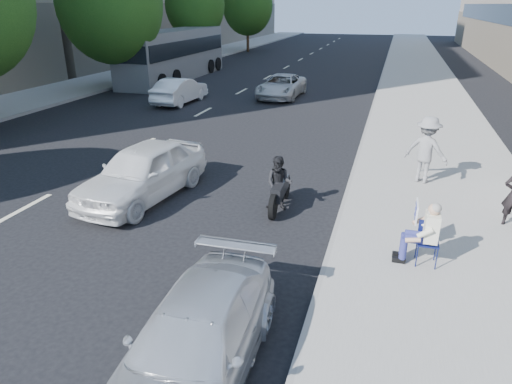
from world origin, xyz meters
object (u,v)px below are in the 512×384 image
(seated_protester, at_px, (424,229))
(parked_sedan, at_px, (195,342))
(motorcycle, at_px, (279,186))
(bus, at_px, (174,55))
(white_sedan_near, at_px, (143,172))
(jogger, at_px, (426,150))
(white_sedan_mid, at_px, (180,90))
(white_sedan_far, at_px, (282,86))

(seated_protester, distance_m, parked_sedan, 5.01)
(motorcycle, distance_m, bus, 23.22)
(white_sedan_near, height_order, motorcycle, white_sedan_near)
(parked_sedan, relative_size, bus, 0.34)
(seated_protester, bearing_deg, jogger, 87.38)
(parked_sedan, relative_size, motorcycle, 2.00)
(white_sedan_mid, distance_m, bus, 8.82)
(jogger, xyz_separation_m, motorcycle, (-3.60, -2.72, -0.47))
(white_sedan_far, bearing_deg, parked_sedan, -78.03)
(parked_sedan, bearing_deg, seated_protester, 49.95)
(jogger, height_order, parked_sedan, jogger)
(parked_sedan, bearing_deg, white_sedan_far, 98.82)
(white_sedan_mid, relative_size, motorcycle, 1.97)
(seated_protester, distance_m, motorcycle, 3.94)
(jogger, bearing_deg, bus, -25.08)
(white_sedan_near, xyz_separation_m, motorcycle, (3.71, 0.31, -0.11))
(seated_protester, relative_size, white_sedan_mid, 0.32)
(seated_protester, bearing_deg, white_sedan_far, 112.34)
(seated_protester, relative_size, white_sedan_near, 0.30)
(white_sedan_far, bearing_deg, bus, 153.80)
(white_sedan_near, height_order, white_sedan_mid, white_sedan_near)
(parked_sedan, bearing_deg, white_sedan_near, 123.72)
(jogger, distance_m, white_sedan_near, 7.92)
(parked_sedan, bearing_deg, bus, 114.84)
(motorcycle, bearing_deg, bus, 119.94)
(parked_sedan, relative_size, white_sedan_mid, 1.02)
(seated_protester, relative_size, motorcycle, 0.64)
(motorcycle, xyz_separation_m, bus, (-12.44, 19.58, 1.00))
(parked_sedan, xyz_separation_m, bus, (-12.71, 25.51, 1.04))
(motorcycle, bearing_deg, jogger, 34.65)
(white_sedan_mid, bearing_deg, parked_sedan, 118.79)
(parked_sedan, xyz_separation_m, motorcycle, (-0.27, 5.93, 0.04))
(white_sedan_near, xyz_separation_m, bus, (-8.72, 19.89, 0.89))
(white_sedan_mid, xyz_separation_m, motorcycle, (8.39, -11.80, -0.03))
(jogger, distance_m, bus, 23.27)
(white_sedan_mid, bearing_deg, seated_protester, 133.20)
(white_sedan_far, bearing_deg, motorcycle, -75.00)
(jogger, relative_size, white_sedan_mid, 0.47)
(motorcycle, bearing_deg, white_sedan_mid, 122.93)
(seated_protester, distance_m, jogger, 4.74)
(white_sedan_mid, bearing_deg, motorcycle, 128.16)
(white_sedan_near, relative_size, motorcycle, 2.14)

